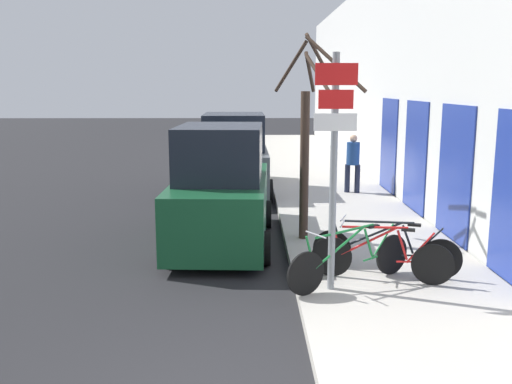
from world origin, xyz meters
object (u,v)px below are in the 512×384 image
(parked_car_1, at_px, (234,158))
(pedestrian_near, at_px, (353,159))
(bicycle_0, at_px, (351,260))
(bicycle_2, at_px, (385,250))
(bicycle_1, at_px, (381,257))
(parked_car_0, at_px, (221,192))
(signpost, at_px, (334,159))
(street_tree, at_px, (307,139))

(parked_car_1, relative_size, pedestrian_near, 2.80)
(bicycle_0, distance_m, bicycle_2, 0.82)
(bicycle_1, bearing_deg, pedestrian_near, 9.98)
(parked_car_0, bearing_deg, signpost, -57.10)
(bicycle_0, distance_m, parked_car_1, 8.34)
(bicycle_1, relative_size, pedestrian_near, 1.27)
(parked_car_1, bearing_deg, signpost, -79.48)
(bicycle_1, distance_m, bicycle_2, 0.39)
(bicycle_2, xyz_separation_m, street_tree, (-1.04, 2.15, 1.55))
(bicycle_2, bearing_deg, bicycle_1, 177.60)
(bicycle_1, distance_m, street_tree, 3.08)
(bicycle_2, bearing_deg, street_tree, 45.24)
(street_tree, bearing_deg, parked_car_1, 105.82)
(signpost, height_order, pedestrian_near, signpost)
(bicycle_1, relative_size, bicycle_2, 0.93)
(pedestrian_near, bearing_deg, parked_car_1, 6.73)
(pedestrian_near, bearing_deg, street_tree, 87.46)
(bicycle_1, height_order, parked_car_1, parked_car_1)
(signpost, height_order, bicycle_0, signpost)
(parked_car_1, bearing_deg, bicycle_1, -73.49)
(bicycle_0, xyz_separation_m, parked_car_0, (-2.06, 2.74, 0.51))
(parked_car_0, height_order, street_tree, street_tree)
(bicycle_0, height_order, parked_car_0, parked_car_0)
(bicycle_2, xyz_separation_m, parked_car_0, (-2.69, 2.22, 0.52))
(bicycle_0, xyz_separation_m, parked_car_1, (-1.95, 8.10, 0.51))
(parked_car_0, bearing_deg, bicycle_0, -50.71)
(bicycle_2, relative_size, street_tree, 0.57)
(pedestrian_near, bearing_deg, bicycle_0, 97.36)
(bicycle_1, bearing_deg, signpost, 130.80)
(bicycle_0, height_order, bicycle_2, bicycle_0)
(bicycle_1, xyz_separation_m, parked_car_0, (-2.54, 2.58, 0.52))
(signpost, distance_m, bicycle_1, 1.77)
(signpost, xyz_separation_m, bicycle_2, (0.95, 0.72, -1.53))
(pedestrian_near, bearing_deg, bicycle_2, 101.69)
(bicycle_2, distance_m, street_tree, 2.85)
(parked_car_0, bearing_deg, street_tree, 0.01)
(bicycle_1, height_order, bicycle_2, bicycle_1)
(bicycle_1, height_order, parked_car_0, parked_car_0)
(bicycle_0, relative_size, pedestrian_near, 1.24)
(street_tree, bearing_deg, pedestrian_near, 69.88)
(parked_car_0, distance_m, street_tree, 1.94)
(parked_car_0, distance_m, pedestrian_near, 5.82)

